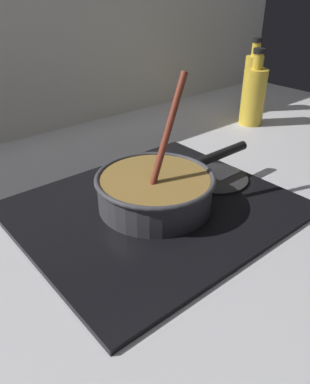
# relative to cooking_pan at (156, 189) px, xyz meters

# --- Properties ---
(ground) EXTENTS (2.40, 1.60, 0.04)m
(ground) POSITION_rel_cooking_pan_xyz_m (-0.06, -0.19, -0.07)
(ground) COLOR #B7B7BC
(backsplash_wall) EXTENTS (2.40, 0.02, 0.55)m
(backsplash_wall) POSITION_rel_cooking_pan_xyz_m (-0.06, 0.60, 0.22)
(backsplash_wall) COLOR silver
(backsplash_wall) RESTS_ON ground
(hob_plate) EXTENTS (0.56, 0.48, 0.01)m
(hob_plate) POSITION_rel_cooking_pan_xyz_m (-0.00, 0.00, -0.05)
(hob_plate) COLOR black
(hob_plate) RESTS_ON ground
(burner_ring) EXTENTS (0.20, 0.20, 0.01)m
(burner_ring) POSITION_rel_cooking_pan_xyz_m (-0.00, 0.00, -0.04)
(burner_ring) COLOR #592D0C
(burner_ring) RESTS_ON hob_plate
(spare_burner) EXTENTS (0.16, 0.16, 0.01)m
(spare_burner) POSITION_rel_cooking_pan_xyz_m (0.19, 0.00, -0.04)
(spare_burner) COLOR #262628
(spare_burner) RESTS_ON hob_plate
(cooking_pan) EXTENTS (0.42, 0.25, 0.27)m
(cooking_pan) POSITION_rel_cooking_pan_xyz_m (0.00, 0.00, 0.00)
(cooking_pan) COLOR #38383D
(cooking_pan) RESTS_ON hob_plate
(sauce_bottle) EXTENTS (0.06, 0.06, 0.26)m
(sauce_bottle) POSITION_rel_cooking_pan_xyz_m (0.73, 0.32, 0.06)
(sauce_bottle) COLOR gold
(sauce_bottle) RESTS_ON ground
(oil_bottle) EXTENTS (0.08, 0.08, 0.25)m
(oil_bottle) POSITION_rel_cooking_pan_xyz_m (0.61, 0.21, 0.05)
(oil_bottle) COLOR gold
(oil_bottle) RESTS_ON ground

